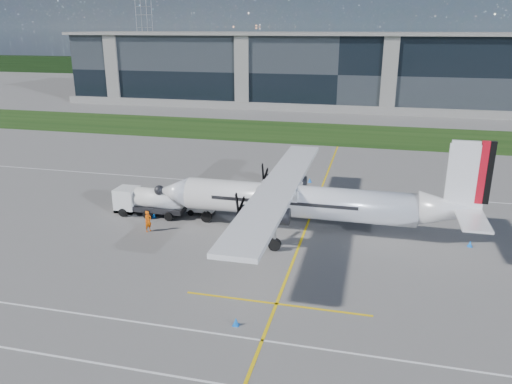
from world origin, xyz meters
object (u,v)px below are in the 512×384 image
(safety_cone_fwd, at_px, (154,215))
(safety_cone_portwing, at_px, (236,322))
(pylon_west, at_px, (145,32))
(ground_crew_person, at_px, (148,220))
(fuel_tanker_truck, at_px, (145,201))
(safety_cone_tail, at_px, (470,244))
(turboprop_aircraft, at_px, (310,184))
(safety_cone_stbdwing, at_px, (310,180))
(baggage_tug, at_px, (201,205))

(safety_cone_fwd, xyz_separation_m, safety_cone_portwing, (12.14, -15.00, 0.00))
(pylon_west, xyz_separation_m, safety_cone_portwing, (81.16, -158.91, -14.75))
(ground_crew_person, bearing_deg, pylon_west, 50.02)
(pylon_west, height_order, fuel_tanker_truck, pylon_west)
(pylon_west, height_order, safety_cone_tail, pylon_west)
(turboprop_aircraft, height_order, fuel_tanker_truck, turboprop_aircraft)
(pylon_west, distance_m, safety_cone_stbdwing, 153.74)
(turboprop_aircraft, xyz_separation_m, safety_cone_stbdwing, (-1.87, 14.24, -4.06))
(safety_cone_tail, bearing_deg, safety_cone_stbdwing, 136.10)
(baggage_tug, bearing_deg, safety_cone_fwd, -152.16)
(safety_cone_portwing, bearing_deg, safety_cone_tail, 44.94)
(pylon_west, distance_m, fuel_tanker_truck, 159.20)
(pylon_west, relative_size, safety_cone_stbdwing, 60.00)
(fuel_tanker_truck, xyz_separation_m, safety_cone_fwd, (1.06, -0.61, -1.06))
(ground_crew_person, relative_size, safety_cone_portwing, 4.25)
(safety_cone_stbdwing, bearing_deg, safety_cone_portwing, -90.56)
(pylon_west, distance_m, safety_cone_portwing, 179.05)
(ground_crew_person, height_order, safety_cone_portwing, ground_crew_person)
(ground_crew_person, bearing_deg, safety_cone_portwing, -112.19)
(turboprop_aircraft, distance_m, ground_crew_person, 14.11)
(turboprop_aircraft, relative_size, ground_crew_person, 13.53)
(baggage_tug, xyz_separation_m, safety_cone_stbdwing, (8.51, 12.30, -0.56))
(safety_cone_portwing, bearing_deg, safety_cone_fwd, 128.99)
(fuel_tanker_truck, distance_m, baggage_tug, 5.20)
(pylon_west, xyz_separation_m, baggage_tug, (72.94, -141.85, -14.19))
(turboprop_aircraft, relative_size, safety_cone_stbdwing, 57.44)
(fuel_tanker_truck, xyz_separation_m, safety_cone_tail, (28.32, -0.52, -1.06))
(ground_crew_person, bearing_deg, fuel_tanker_truck, 53.01)
(safety_cone_tail, bearing_deg, turboprop_aircraft, 179.88)
(safety_cone_fwd, relative_size, safety_cone_portwing, 1.00)
(turboprop_aircraft, relative_size, fuel_tanker_truck, 4.12)
(safety_cone_stbdwing, height_order, safety_cone_fwd, same)
(pylon_west, bearing_deg, turboprop_aircraft, -59.91)
(pylon_west, height_order, baggage_tug, pylon_west)
(ground_crew_person, bearing_deg, safety_cone_fwd, 41.58)
(baggage_tug, distance_m, safety_cone_stbdwing, 14.97)
(baggage_tug, height_order, ground_crew_person, ground_crew_person)
(fuel_tanker_truck, relative_size, safety_cone_fwd, 13.95)
(baggage_tug, bearing_deg, pylon_west, 117.21)
(baggage_tug, xyz_separation_m, safety_cone_tail, (23.34, -1.97, -0.56))
(fuel_tanker_truck, height_order, safety_cone_tail, fuel_tanker_truck)
(safety_cone_stbdwing, xyz_separation_m, safety_cone_portwing, (-0.29, -29.36, 0.00))
(ground_crew_person, distance_m, safety_cone_tail, 26.52)
(fuel_tanker_truck, distance_m, safety_cone_tail, 28.34)
(pylon_west, height_order, ground_crew_person, pylon_west)
(turboprop_aircraft, bearing_deg, fuel_tanker_truck, 178.18)
(pylon_west, distance_m, turboprop_aircraft, 166.53)
(ground_crew_person, distance_m, safety_cone_portwing, 16.36)
(turboprop_aircraft, distance_m, safety_cone_tail, 13.58)
(turboprop_aircraft, xyz_separation_m, safety_cone_portwing, (-2.16, -15.12, -4.06))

